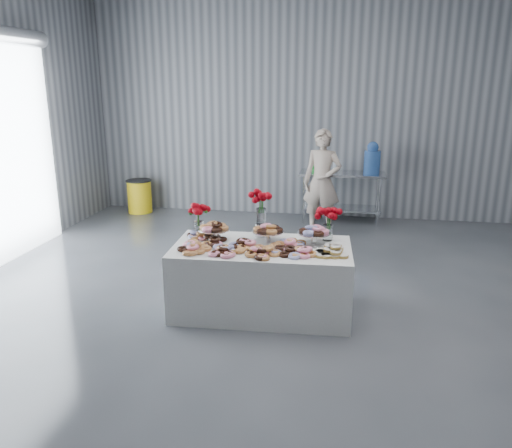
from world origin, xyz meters
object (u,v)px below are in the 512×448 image
at_px(trash_barrel, 140,196).
at_px(display_table, 262,279).
at_px(person, 322,182).
at_px(prep_table, 342,188).
at_px(water_jug, 372,159).

bearing_deg(trash_barrel, display_table, -51.79).
bearing_deg(person, prep_table, 78.75).
distance_m(prep_table, water_jug, 0.73).
bearing_deg(water_jug, prep_table, 180.00).
bearing_deg(display_table, water_jug, 71.42).
bearing_deg(water_jug, display_table, -108.58).
bearing_deg(person, display_table, -87.46).
distance_m(prep_table, trash_barrel, 3.86).
relative_size(prep_table, person, 0.87).
bearing_deg(person, water_jug, 54.42).
height_order(water_jug, person, person).
xyz_separation_m(display_table, trash_barrel, (-3.05, 3.87, -0.06)).
distance_m(display_table, prep_table, 3.96).
height_order(prep_table, trash_barrel, prep_table).
height_order(display_table, prep_table, prep_table).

